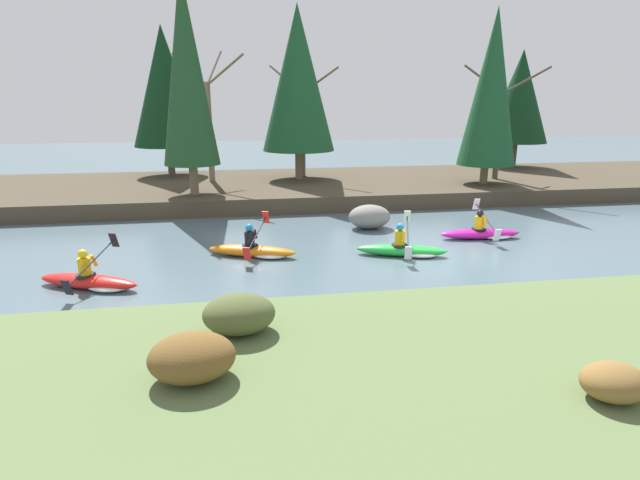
% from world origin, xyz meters
% --- Properties ---
extents(ground_plane, '(90.00, 90.00, 0.00)m').
position_xyz_m(ground_plane, '(0.00, 0.00, 0.00)').
color(ground_plane, '#4C606B').
extents(riverbank_far, '(44.00, 9.03, 0.69)m').
position_xyz_m(riverbank_far, '(0.00, 10.93, 0.35)').
color(riverbank_far, '#473D2D').
rests_on(riverbank_far, ground).
extents(conifer_tree_far_left, '(3.51, 3.51, 7.47)m').
position_xyz_m(conifer_tree_far_left, '(-9.87, 13.84, 5.18)').
color(conifer_tree_far_left, brown).
rests_on(conifer_tree_far_left, riverbank_far).
extents(conifer_tree_left, '(2.29, 2.29, 8.82)m').
position_xyz_m(conifer_tree_left, '(-8.25, 7.97, 5.71)').
color(conifer_tree_left, '#7A664C').
rests_on(conifer_tree_left, riverbank_far).
extents(conifer_tree_mid_left, '(3.54, 3.54, 8.22)m').
position_xyz_m(conifer_tree_mid_left, '(-3.38, 11.44, 5.51)').
color(conifer_tree_mid_left, '#7A664C').
rests_on(conifer_tree_mid_left, riverbank_far).
extents(conifer_tree_centre, '(2.65, 2.65, 7.85)m').
position_xyz_m(conifer_tree_centre, '(5.14, 8.59, 5.06)').
color(conifer_tree_centre, '#7A664C').
rests_on(conifer_tree_centre, riverbank_far).
extents(conifer_tree_mid_right, '(3.49, 3.49, 6.59)m').
position_xyz_m(conifer_tree_mid_right, '(9.71, 13.99, 4.70)').
color(conifer_tree_mid_right, brown).
rests_on(conifer_tree_mid_right, riverbank_far).
extents(bare_tree_upstream, '(3.43, 3.39, 6.20)m').
position_xyz_m(bare_tree_upstream, '(-7.64, 11.46, 3.61)').
color(bare_tree_upstream, '#7A664C').
rests_on(bare_tree_upstream, riverbank_far).
extents(bare_tree_mid_upstream, '(3.19, 3.15, 5.75)m').
position_xyz_m(bare_tree_mid_upstream, '(-3.02, 12.52, 3.40)').
color(bare_tree_mid_upstream, '#7A664C').
rests_on(bare_tree_mid_upstream, riverbank_far).
extents(bare_tree_mid_downstream, '(3.17, 3.13, 5.71)m').
position_xyz_m(bare_tree_mid_downstream, '(6.46, 9.99, 3.39)').
color(bare_tree_mid_downstream, brown).
rests_on(bare_tree_mid_downstream, riverbank_far).
extents(shrub_clump_nearest, '(1.23, 1.03, 0.67)m').
position_xyz_m(shrub_clump_nearest, '(-7.17, -6.92, 1.05)').
color(shrub_clump_nearest, brown).
rests_on(shrub_clump_nearest, riverbank_near).
extents(shrub_clump_second, '(1.24, 1.03, 0.67)m').
position_xyz_m(shrub_clump_second, '(-6.50, -5.53, 1.05)').
color(shrub_clump_second, '#4C562D').
rests_on(shrub_clump_second, riverbank_near).
extents(shrub_clump_third, '(0.89, 0.74, 0.48)m').
position_xyz_m(shrub_clump_third, '(-1.60, -8.34, 0.96)').
color(shrub_clump_third, brown).
rests_on(shrub_clump_third, riverbank_near).
extents(kayaker_lead, '(2.79, 2.07, 1.20)m').
position_xyz_m(kayaker_lead, '(1.74, 1.77, 0.20)').
color(kayaker_lead, '#C61999').
rests_on(kayaker_lead, ground).
extents(kayaker_middle, '(2.76, 2.03, 1.20)m').
position_xyz_m(kayaker_middle, '(-1.52, 0.35, 0.20)').
color(kayaker_middle, green).
rests_on(kayaker_middle, ground).
extents(kayaker_trailing, '(2.74, 2.00, 1.20)m').
position_xyz_m(kayaker_trailing, '(-6.00, 1.00, 0.20)').
color(kayaker_trailing, orange).
rests_on(kayaker_trailing, ground).
extents(kayaker_far_back, '(2.73, 1.98, 1.20)m').
position_xyz_m(kayaker_far_back, '(-10.14, -0.97, 0.20)').
color(kayaker_far_back, red).
rests_on(kayaker_far_back, ground).
extents(boulder_midstream, '(1.54, 1.20, 0.87)m').
position_xyz_m(boulder_midstream, '(-1.72, 3.78, 0.43)').
color(boulder_midstream, gray).
rests_on(boulder_midstream, ground).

